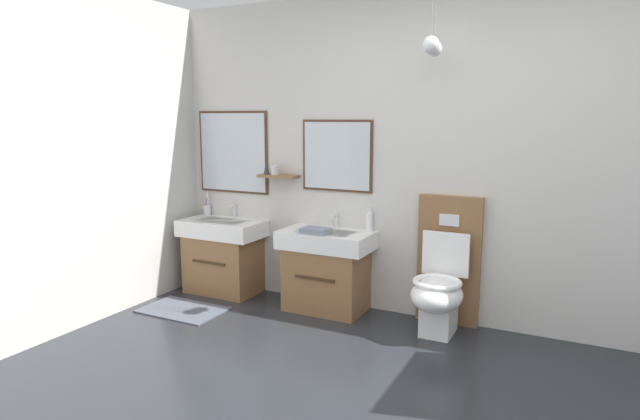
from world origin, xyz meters
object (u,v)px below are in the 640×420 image
(toothbrush_cup, at_px, (207,209))
(folded_hand_towel, at_px, (316,231))
(vanity_sink_left, at_px, (224,254))
(soap_dispenser, at_px, (369,221))
(toilet, at_px, (443,282))
(vanity_sink_right, at_px, (327,268))

(toothbrush_cup, relative_size, folded_hand_towel, 0.94)
(vanity_sink_left, bearing_deg, soap_dispenser, 6.66)
(toilet, bearing_deg, vanity_sink_right, 179.26)
(soap_dispenser, bearing_deg, folded_hand_towel, -140.48)
(soap_dispenser, bearing_deg, toothbrush_cup, -179.66)
(vanity_sink_left, xyz_separation_m, soap_dispenser, (1.36, 0.16, 0.40))
(vanity_sink_right, height_order, toilet, toilet)
(toilet, distance_m, toothbrush_cup, 2.34)
(folded_hand_towel, bearing_deg, toothbrush_cup, 168.08)
(vanity_sink_left, xyz_separation_m, toothbrush_cup, (-0.30, 0.15, 0.37))
(soap_dispenser, distance_m, folded_hand_towel, 0.45)
(vanity_sink_right, bearing_deg, vanity_sink_left, 180.00)
(vanity_sink_left, height_order, folded_hand_towel, folded_hand_towel)
(vanity_sink_left, distance_m, folded_hand_towel, 1.07)
(soap_dispenser, height_order, folded_hand_towel, soap_dispenser)
(toothbrush_cup, bearing_deg, vanity_sink_left, -26.65)
(vanity_sink_left, xyz_separation_m, vanity_sink_right, (1.05, 0.00, 0.00))
(vanity_sink_right, relative_size, toothbrush_cup, 3.63)
(toilet, height_order, toothbrush_cup, toilet)
(toothbrush_cup, distance_m, folded_hand_towel, 1.33)
(vanity_sink_right, distance_m, folded_hand_towel, 0.36)
(vanity_sink_right, height_order, toothbrush_cup, toothbrush_cup)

